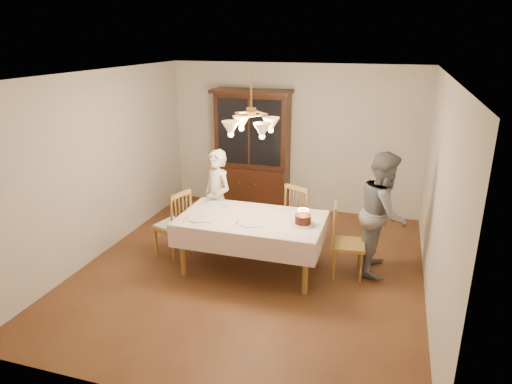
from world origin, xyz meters
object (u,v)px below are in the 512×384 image
(dining_table, at_px, (252,223))
(elderly_woman, at_px, (217,199))
(chair_far_side, at_px, (302,219))
(birthday_cake, at_px, (303,220))
(china_hutch, at_px, (252,153))

(dining_table, bearing_deg, elderly_woman, 141.94)
(dining_table, distance_m, elderly_woman, 0.91)
(dining_table, height_order, chair_far_side, chair_far_side)
(dining_table, distance_m, birthday_cake, 0.71)
(chair_far_side, distance_m, birthday_cake, 1.02)
(dining_table, relative_size, birthday_cake, 6.33)
(chair_far_side, bearing_deg, dining_table, -119.19)
(china_hutch, height_order, elderly_woman, china_hutch)
(china_hutch, bearing_deg, chair_far_side, -47.96)
(dining_table, bearing_deg, china_hutch, 107.30)
(chair_far_side, xyz_separation_m, birthday_cake, (0.18, -0.93, 0.37))
(chair_far_side, relative_size, elderly_woman, 0.67)
(chair_far_side, height_order, birthday_cake, chair_far_side)
(birthday_cake, bearing_deg, dining_table, 178.03)
(dining_table, bearing_deg, chair_far_side, 60.81)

